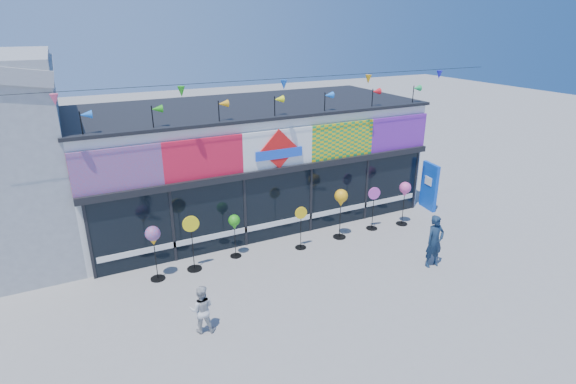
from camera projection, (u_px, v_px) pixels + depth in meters
ground at (332, 287)px, 12.36m from camera, size 80.00×80.00×0.00m
kite_shop at (249, 160)px, 16.60m from camera, size 16.00×5.70×5.31m
blue_sign at (429, 186)px, 17.26m from camera, size 0.26×0.92×1.82m
spinner_0 at (153, 237)px, 12.28m from camera, size 0.42×0.42×1.64m
spinner_1 at (192, 242)px, 12.92m from camera, size 0.48×0.44×1.71m
spinner_2 at (234, 223)px, 13.58m from camera, size 0.36×0.36×1.40m
spinner_3 at (301, 227)px, 14.23m from camera, size 0.40×0.36×1.43m
spinner_4 at (341, 199)px, 14.71m from camera, size 0.44×0.44×1.73m
spinner_5 at (373, 207)px, 15.55m from camera, size 0.43×0.40×1.55m
spinner_6 at (405, 191)px, 15.74m from camera, size 0.41×0.41×1.61m
adult_man at (435, 241)px, 13.16m from camera, size 0.60×0.41×1.61m
child at (202, 309)px, 10.40m from camera, size 0.66×0.51×1.21m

